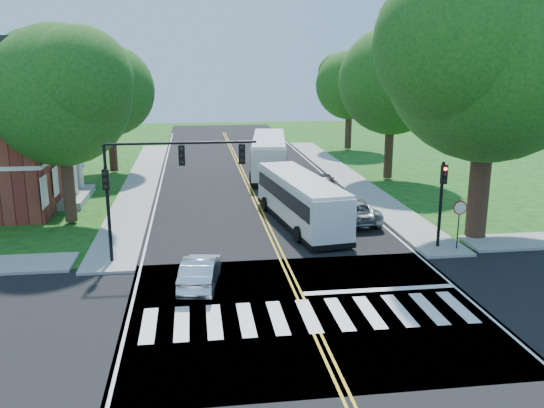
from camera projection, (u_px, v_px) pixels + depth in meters
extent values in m
plane|color=#114110|center=(306.00, 310.00, 22.44)|extent=(140.00, 140.00, 0.00)
cube|color=black|center=(256.00, 201.00, 39.73)|extent=(14.00, 96.00, 0.01)
cube|color=black|center=(306.00, 310.00, 22.44)|extent=(60.00, 12.00, 0.01)
cube|color=gold|center=(250.00, 189.00, 43.57)|extent=(0.36, 70.00, 0.01)
cube|color=silver|center=(159.00, 191.00, 42.67)|extent=(0.12, 70.00, 0.01)
cube|color=silver|center=(337.00, 186.00, 44.47)|extent=(0.12, 70.00, 0.01)
cube|color=silver|center=(309.00, 316.00, 21.95)|extent=(12.60, 3.00, 0.01)
cube|color=silver|center=(380.00, 290.00, 24.44)|extent=(6.60, 0.40, 0.01)
cube|color=gray|center=(141.00, 183.00, 45.33)|extent=(2.60, 40.00, 0.15)
cube|color=gray|center=(346.00, 177.00, 47.54)|extent=(2.60, 40.00, 0.15)
cylinder|color=#311E13|center=(479.00, 182.00, 30.82)|extent=(1.10, 1.10, 6.00)
sphere|color=#346A1F|center=(491.00, 57.00, 29.23)|extent=(10.80, 10.80, 10.80)
cylinder|color=#311E13|center=(68.00, 182.00, 33.74)|extent=(0.70, 0.70, 4.80)
sphere|color=#346A1F|center=(61.00, 95.00, 32.52)|extent=(8.00, 8.00, 8.00)
cylinder|color=#311E13|center=(113.00, 146.00, 49.22)|extent=(0.70, 0.70, 4.40)
sphere|color=#346A1F|center=(109.00, 90.00, 48.09)|extent=(7.60, 7.60, 7.60)
cylinder|color=#311E13|center=(389.00, 147.00, 46.38)|extent=(0.70, 0.70, 5.00)
sphere|color=#346A1F|center=(392.00, 81.00, 45.10)|extent=(8.40, 8.40, 8.40)
cylinder|color=#311E13|center=(348.00, 128.00, 61.95)|extent=(0.70, 0.70, 4.40)
sphere|color=#346A1F|center=(350.00, 85.00, 60.85)|extent=(7.20, 7.20, 7.20)
cube|color=silver|center=(70.00, 137.00, 38.93)|extent=(1.40, 6.00, 0.45)
cube|color=gray|center=(75.00, 197.00, 39.94)|extent=(1.80, 6.00, 0.50)
cylinder|color=silver|center=(66.00, 177.00, 37.38)|extent=(0.50, 0.50, 4.20)
cylinder|color=silver|center=(73.00, 171.00, 39.49)|extent=(0.50, 0.50, 4.20)
cylinder|color=silver|center=(79.00, 165.00, 41.61)|extent=(0.50, 0.50, 4.20)
cylinder|color=black|center=(109.00, 214.00, 27.00)|extent=(0.16, 0.16, 4.60)
cube|color=black|center=(106.00, 180.00, 26.44)|extent=(0.30, 0.22, 0.95)
sphere|color=black|center=(105.00, 174.00, 26.23)|extent=(0.18, 0.18, 0.18)
cylinder|color=black|center=(181.00, 143.00, 26.66)|extent=(7.00, 0.12, 0.12)
cube|color=black|center=(182.00, 155.00, 26.65)|extent=(0.30, 0.22, 0.95)
cube|color=black|center=(242.00, 154.00, 27.02)|extent=(0.30, 0.22, 0.95)
cylinder|color=black|center=(440.00, 205.00, 29.20)|extent=(0.16, 0.16, 4.40)
cube|color=black|center=(444.00, 174.00, 28.67)|extent=(0.30, 0.22, 0.95)
sphere|color=#FF0A05|center=(446.00, 169.00, 28.46)|extent=(0.18, 0.18, 0.18)
cylinder|color=black|center=(458.00, 228.00, 29.09)|extent=(0.06, 0.06, 2.20)
cylinder|color=#A50A07|center=(460.00, 208.00, 28.81)|extent=(0.76, 0.04, 0.76)
cube|color=silver|center=(300.00, 201.00, 33.86)|extent=(3.78, 11.11, 2.54)
cube|color=black|center=(300.00, 193.00, 33.74)|extent=(3.75, 10.37, 0.88)
cube|color=black|center=(275.00, 177.00, 38.92)|extent=(2.25, 0.40, 1.48)
cube|color=orange|center=(275.00, 165.00, 38.72)|extent=(1.57, 0.31, 0.30)
cube|color=black|center=(300.00, 219.00, 34.13)|extent=(3.84, 11.22, 0.28)
cube|color=silver|center=(301.00, 179.00, 33.54)|extent=(3.69, 10.78, 0.20)
cylinder|color=black|center=(300.00, 201.00, 37.78)|extent=(0.41, 0.92, 0.89)
cylinder|color=black|center=(265.00, 204.00, 37.15)|extent=(0.41, 0.92, 0.89)
cylinder|color=black|center=(340.00, 231.00, 31.30)|extent=(0.41, 0.92, 0.89)
cylinder|color=black|center=(298.00, 234.00, 30.68)|extent=(0.41, 0.92, 0.89)
cube|color=silver|center=(269.00, 155.00, 48.77)|extent=(4.28, 12.43, 2.84)
cube|color=black|center=(269.00, 149.00, 48.64)|extent=(4.23, 11.60, 0.98)
cube|color=black|center=(269.00, 141.00, 54.64)|extent=(2.52, 0.45, 1.65)
cube|color=orange|center=(269.00, 131.00, 54.41)|extent=(1.75, 0.34, 0.33)
cube|color=black|center=(269.00, 170.00, 49.07)|extent=(4.34, 12.54, 0.31)
cube|color=silver|center=(269.00, 138.00, 48.41)|extent=(4.18, 12.07, 0.23)
cylinder|color=black|center=(284.00, 160.00, 52.94)|extent=(0.46, 1.03, 0.99)
cylinder|color=black|center=(255.00, 160.00, 52.94)|extent=(0.46, 1.03, 0.99)
cylinder|color=black|center=(286.00, 177.00, 45.43)|extent=(0.46, 1.03, 0.99)
cylinder|color=black|center=(252.00, 177.00, 45.43)|extent=(0.46, 1.03, 0.99)
imported|color=silver|center=(200.00, 271.00, 24.68)|extent=(2.01, 4.26, 1.35)
imported|color=#A4A6AB|center=(352.00, 210.00, 34.62)|extent=(2.57, 5.15, 1.40)
imported|color=black|center=(322.00, 183.00, 42.43)|extent=(2.40, 4.84, 1.35)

